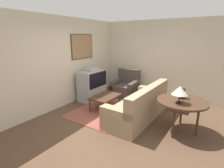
{
  "coord_description": "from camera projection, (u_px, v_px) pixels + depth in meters",
  "views": [
    {
      "loc": [
        -3.58,
        -1.99,
        2.1
      ],
      "look_at": [
        0.64,
        0.74,
        0.75
      ],
      "focal_mm": 28.0,
      "sensor_mm": 36.0,
      "label": 1
    }
  ],
  "objects": [
    {
      "name": "ground_plane",
      "position": [
        123.0,
        122.0,
        4.49
      ],
      "size": [
        12.0,
        12.0,
        0.0
      ],
      "primitive_type": "plane",
      "color": "brown"
    },
    {
      "name": "coffee_table",
      "position": [
        105.0,
        97.0,
        5.21
      ],
      "size": [
        0.94,
        0.61,
        0.41
      ],
      "color": "#472D1E",
      "rests_on": "ground_plane"
    },
    {
      "name": "armchair",
      "position": [
        126.0,
        87.0,
        6.53
      ],
      "size": [
        0.94,
        0.92,
        0.93
      ],
      "rotation": [
        0.0,
        0.0,
        -1.49
      ],
      "color": "#473D38",
      "rests_on": "ground_plane"
    },
    {
      "name": "mantel_clock",
      "position": [
        183.0,
        94.0,
        3.99
      ],
      "size": [
        0.15,
        0.1,
        0.22
      ],
      "color": "black",
      "rests_on": "console_table"
    },
    {
      "name": "tv",
      "position": [
        92.0,
        85.0,
        5.96
      ],
      "size": [
        0.99,
        0.54,
        1.11
      ],
      "color": "#9E9EA3",
      "rests_on": "ground_plane"
    },
    {
      "name": "console_table",
      "position": [
        182.0,
        103.0,
        3.88
      ],
      "size": [
        1.1,
        1.1,
        0.74
      ],
      "color": "#472D1E",
      "rests_on": "ground_plane"
    },
    {
      "name": "area_rug",
      "position": [
        105.0,
        110.0,
        5.17
      ],
      "size": [
        2.08,
        1.54,
        0.01
      ],
      "color": "brown",
      "rests_on": "ground_plane"
    },
    {
      "name": "wall_right",
      "position": [
        159.0,
        59.0,
        6.27
      ],
      "size": [
        0.06,
        12.0,
        2.7
      ],
      "color": "beige",
      "rests_on": "ground_plane"
    },
    {
      "name": "table_lamp",
      "position": [
        180.0,
        91.0,
        3.65
      ],
      "size": [
        0.33,
        0.33,
        0.37
      ],
      "color": "black",
      "rests_on": "console_table"
    },
    {
      "name": "couch",
      "position": [
        140.0,
        107.0,
        4.58
      ],
      "size": [
        2.22,
        0.9,
        0.91
      ],
      "rotation": [
        0.0,
        0.0,
        3.12
      ],
      "color": "#9E8466",
      "rests_on": "ground_plane"
    },
    {
      "name": "wall_back",
      "position": [
        62.0,
        63.0,
        5.26
      ],
      "size": [
        12.0,
        0.1,
        2.7
      ],
      "color": "beige",
      "rests_on": "ground_plane"
    }
  ]
}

